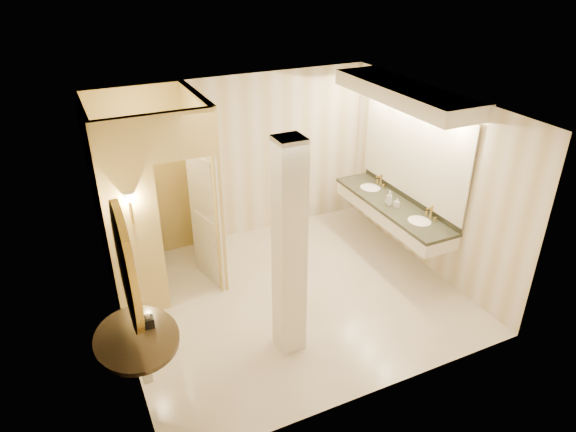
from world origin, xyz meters
name	(u,v)px	position (x,y,z in m)	size (l,w,h in m)	color
floor	(291,295)	(0.00, 0.00, 0.00)	(4.50, 4.50, 0.00)	silver
ceiling	(291,109)	(0.00, 0.00, 2.70)	(4.50, 4.50, 0.00)	silver
wall_back	(237,160)	(0.00, 2.00, 1.35)	(4.50, 0.02, 2.70)	silver
wall_front	(378,295)	(0.00, -2.00, 1.35)	(4.50, 0.02, 2.70)	silver
wall_left	(112,250)	(-2.25, 0.00, 1.35)	(0.02, 4.00, 2.70)	silver
wall_right	(429,181)	(2.25, 0.00, 1.35)	(0.02, 4.00, 2.70)	silver
toilet_closet	(187,195)	(-1.12, 0.97, 1.39)	(1.50, 1.55, 2.70)	#EADA7A
wall_sconce	(129,199)	(-1.93, 0.43, 1.73)	(0.14, 0.14, 0.42)	gold
vanity	(400,157)	(1.98, 0.40, 1.63)	(0.75, 2.57, 2.09)	white
console_shelf	(132,298)	(-2.21, -1.02, 1.35)	(1.06, 1.06, 1.98)	black
pillar	(289,252)	(-0.45, -0.90, 1.35)	(0.31, 0.31, 2.70)	white
tissue_box	(149,322)	(-2.08, -0.91, 0.93)	(0.11, 0.11, 0.11)	black
toilet	(146,241)	(-1.64, 1.67, 0.42)	(0.47, 0.82, 0.84)	white
soap_bottle_a	(397,203)	(1.91, 0.26, 0.95)	(0.07, 0.07, 0.15)	beige
soap_bottle_b	(388,200)	(1.85, 0.40, 0.94)	(0.10, 0.10, 0.13)	silver
soap_bottle_c	(389,198)	(1.85, 0.38, 0.99)	(0.09, 0.09, 0.23)	#C6B28C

